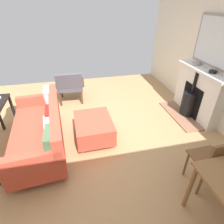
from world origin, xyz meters
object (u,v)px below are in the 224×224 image
object	(u,v)px
mantel_bowl_near	(196,64)
mantel_bowl_far	(213,72)
dining_chair_near_fireplace	(213,160)
armchair_accent	(70,85)
fireplace	(196,95)
sofa	(42,130)
ottoman	(94,127)

from	to	relation	value
mantel_bowl_near	mantel_bowl_far	world-z (taller)	mantel_bowl_far
dining_chair_near_fireplace	mantel_bowl_far	bearing A→B (deg)	-123.16
mantel_bowl_near	armchair_accent	world-z (taller)	mantel_bowl_near
fireplace	mantel_bowl_near	size ratio (longest dim) A/B	8.25
fireplace	dining_chair_near_fireplace	xyz separation A→B (m)	(0.93, 1.70, 0.04)
armchair_accent	dining_chair_near_fireplace	distance (m)	3.34
mantel_bowl_near	dining_chair_near_fireplace	distance (m)	2.28
fireplace	sofa	world-z (taller)	fireplace
fireplace	dining_chair_near_fireplace	size ratio (longest dim) A/B	1.59
mantel_bowl_near	ottoman	distance (m)	2.52
ottoman	armchair_accent	xyz separation A→B (m)	(0.35, -1.53, 0.22)
fireplace	ottoman	distance (m)	2.30
mantel_bowl_far	ottoman	world-z (taller)	mantel_bowl_far
dining_chair_near_fireplace	sofa	bearing A→B (deg)	-31.36
sofa	ottoman	distance (m)	0.88
fireplace	mantel_bowl_near	bearing A→B (deg)	-97.77
mantel_bowl_near	armchair_accent	distance (m)	2.86
sofa	armchair_accent	bearing A→B (deg)	-108.71
sofa	ottoman	size ratio (longest dim) A/B	2.24
mantel_bowl_near	armchair_accent	bearing A→B (deg)	-18.78
mantel_bowl_far	ottoman	size ratio (longest dim) A/B	0.17
sofa	ottoman	world-z (taller)	sofa
mantel_bowl_near	sofa	distance (m)	3.31
mantel_bowl_near	dining_chair_near_fireplace	size ratio (longest dim) A/B	0.19
mantel_bowl_far	armchair_accent	world-z (taller)	mantel_bowl_far
fireplace	sofa	size ratio (longest dim) A/B	0.73
sofa	armchair_accent	size ratio (longest dim) A/B	2.29
mantel_bowl_far	armchair_accent	distance (m)	3.06
ottoman	dining_chair_near_fireplace	size ratio (longest dim) A/B	0.97
fireplace	dining_chair_near_fireplace	distance (m)	1.94
sofa	armchair_accent	distance (m)	1.63
fireplace	mantel_bowl_near	distance (m)	0.66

